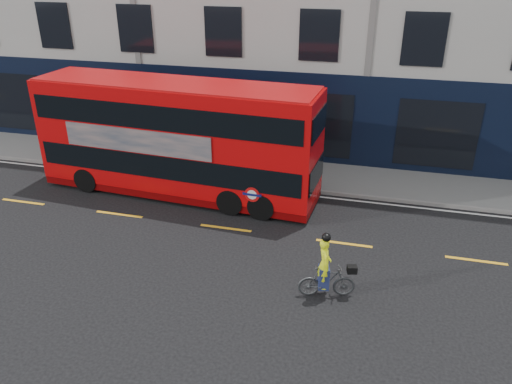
% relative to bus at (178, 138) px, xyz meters
% --- Properties ---
extents(ground, '(120.00, 120.00, 0.00)m').
position_rel_bus_xyz_m(ground, '(6.54, -3.80, -2.21)').
color(ground, black).
rests_on(ground, ground).
extents(pavement, '(60.00, 3.00, 0.12)m').
position_rel_bus_xyz_m(pavement, '(6.54, 2.70, -2.15)').
color(pavement, slate).
rests_on(pavement, ground).
extents(kerb, '(60.00, 0.12, 0.13)m').
position_rel_bus_xyz_m(kerb, '(6.54, 1.20, -2.15)').
color(kerb, gray).
rests_on(kerb, ground).
extents(road_edge_line, '(58.00, 0.10, 0.01)m').
position_rel_bus_xyz_m(road_edge_line, '(6.54, 0.90, -2.21)').
color(road_edge_line, silver).
rests_on(road_edge_line, ground).
extents(lane_dashes, '(58.00, 0.12, 0.01)m').
position_rel_bus_xyz_m(lane_dashes, '(6.54, -2.30, -2.21)').
color(lane_dashes, '#F1A91C').
rests_on(lane_dashes, ground).
extents(bus, '(10.86, 3.18, 4.32)m').
position_rel_bus_xyz_m(bus, '(0.00, 0.00, 0.00)').
color(bus, red).
rests_on(bus, ground).
extents(cyclist, '(1.61, 0.81, 1.97)m').
position_rel_bus_xyz_m(cyclist, '(6.28, -5.15, -1.56)').
color(cyclist, '#444749').
rests_on(cyclist, ground).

